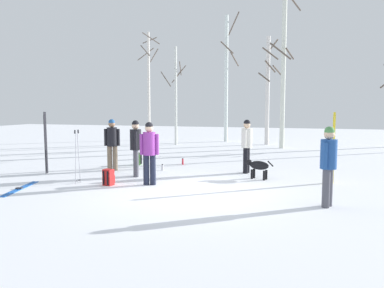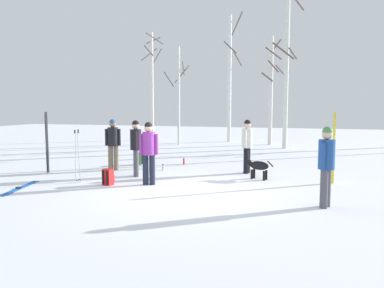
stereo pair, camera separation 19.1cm
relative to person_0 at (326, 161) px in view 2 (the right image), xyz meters
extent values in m
plane|color=white|center=(-3.11, 0.55, -0.98)|extent=(60.00, 60.00, 0.00)
cylinder|color=#4C4C56|center=(0.03, 0.08, -0.57)|extent=(0.16, 0.16, 0.82)
cylinder|color=#4C4C56|center=(-0.03, -0.08, -0.57)|extent=(0.16, 0.16, 0.82)
cylinder|color=#1E478C|center=(0.00, 0.00, 0.15)|extent=(0.34, 0.34, 0.62)
sphere|color=beige|center=(0.00, 0.00, 0.57)|extent=(0.22, 0.22, 0.22)
sphere|color=#4C8C4C|center=(0.00, 0.00, 0.63)|extent=(0.21, 0.21, 0.21)
cylinder|color=#1E478C|center=(0.08, 0.20, 0.13)|extent=(0.10, 0.10, 0.56)
cylinder|color=#1E478C|center=(-0.08, -0.20, 0.13)|extent=(0.10, 0.10, 0.56)
cylinder|color=#1E2338|center=(-4.62, 1.00, -0.57)|extent=(0.16, 0.16, 0.82)
cylinder|color=#1E2338|center=(-4.45, 1.05, -0.57)|extent=(0.16, 0.16, 0.82)
cylinder|color=purple|center=(-4.53, 1.02, 0.15)|extent=(0.34, 0.34, 0.62)
sphere|color=beige|center=(-4.53, 1.02, 0.57)|extent=(0.22, 0.22, 0.22)
sphere|color=black|center=(-4.53, 1.02, 0.63)|extent=(0.21, 0.21, 0.21)
cylinder|color=purple|center=(-4.73, 0.96, 0.13)|extent=(0.10, 0.10, 0.56)
cylinder|color=purple|center=(-4.33, 1.09, 0.13)|extent=(0.10, 0.10, 0.56)
cylinder|color=black|center=(-2.28, 3.75, -0.57)|extent=(0.16, 0.16, 0.82)
cylinder|color=black|center=(-2.31, 3.58, -0.57)|extent=(0.16, 0.16, 0.82)
cylinder|color=silver|center=(-2.30, 3.67, 0.15)|extent=(0.34, 0.34, 0.62)
sphere|color=beige|center=(-2.30, 3.67, 0.57)|extent=(0.22, 0.22, 0.22)
sphere|color=black|center=(-2.30, 3.67, 0.63)|extent=(0.21, 0.21, 0.21)
cylinder|color=silver|center=(-2.27, 3.87, 0.13)|extent=(0.10, 0.10, 0.56)
cylinder|color=silver|center=(-2.33, 3.46, 0.13)|extent=(0.10, 0.10, 0.56)
cylinder|color=#72604C|center=(-6.74, 2.83, -0.57)|extent=(0.16, 0.16, 0.82)
cylinder|color=#72604C|center=(-6.57, 2.89, -0.57)|extent=(0.16, 0.16, 0.82)
cylinder|color=black|center=(-6.66, 2.86, 0.15)|extent=(0.34, 0.34, 0.62)
sphere|color=#997051|center=(-6.66, 2.86, 0.57)|extent=(0.22, 0.22, 0.22)
sphere|color=#265999|center=(-6.66, 2.86, 0.63)|extent=(0.21, 0.21, 0.21)
cylinder|color=black|center=(-6.86, 2.79, 0.13)|extent=(0.10, 0.10, 0.56)
cylinder|color=black|center=(-6.46, 2.93, 0.13)|extent=(0.10, 0.10, 0.56)
cylinder|color=#4C4C56|center=(-5.47, 2.15, -0.57)|extent=(0.16, 0.16, 0.82)
cylinder|color=#4C4C56|center=(-5.39, 1.99, -0.57)|extent=(0.16, 0.16, 0.82)
cylinder|color=black|center=(-5.43, 2.07, 0.15)|extent=(0.34, 0.34, 0.62)
sphere|color=beige|center=(-5.43, 2.07, 0.57)|extent=(0.22, 0.22, 0.22)
sphere|color=black|center=(-5.43, 2.07, 0.63)|extent=(0.21, 0.21, 0.21)
cylinder|color=black|center=(-5.52, 2.26, 0.13)|extent=(0.10, 0.10, 0.56)
cylinder|color=black|center=(-5.34, 1.88, 0.13)|extent=(0.10, 0.10, 0.56)
ellipsoid|color=black|center=(-1.77, 2.71, -0.57)|extent=(0.64, 0.39, 0.26)
sphere|color=black|center=(-2.09, 2.82, -0.51)|extent=(0.18, 0.18, 0.18)
ellipsoid|color=black|center=(-2.15, 2.83, -0.53)|extent=(0.11, 0.09, 0.06)
cylinder|color=black|center=(-1.44, 2.61, -0.49)|extent=(0.19, 0.09, 0.17)
cylinder|color=black|center=(-1.98, 2.70, -0.84)|extent=(0.07, 0.07, 0.28)
cylinder|color=black|center=(-1.94, 2.85, -0.84)|extent=(0.07, 0.07, 0.28)
cylinder|color=black|center=(-1.61, 2.58, -0.84)|extent=(0.07, 0.07, 0.28)
cylinder|color=black|center=(-1.57, 2.73, -0.84)|extent=(0.07, 0.07, 0.28)
cube|color=yellow|center=(0.27, 2.73, -0.04)|extent=(0.04, 0.07, 1.89)
cube|color=yellow|center=(0.27, 2.73, 0.94)|extent=(0.03, 0.06, 0.10)
cube|color=yellow|center=(0.25, 2.79, -0.04)|extent=(0.04, 0.07, 1.89)
cube|color=yellow|center=(0.25, 2.79, 0.94)|extent=(0.03, 0.06, 0.10)
cube|color=black|center=(-8.41, 1.77, -0.04)|extent=(0.02, 0.09, 1.87)
cube|color=black|center=(-8.41, 1.77, 0.93)|extent=(0.02, 0.06, 0.10)
cube|color=black|center=(-8.40, 1.71, -0.04)|extent=(0.02, 0.09, 1.87)
cube|color=black|center=(-8.40, 1.71, 0.93)|extent=(0.02, 0.06, 0.10)
cube|color=blue|center=(-7.59, -0.45, -0.97)|extent=(0.57, 1.83, 0.02)
cube|color=#333338|center=(-7.58, -0.50, -0.95)|extent=(0.09, 0.13, 0.03)
cube|color=blue|center=(-7.50, -0.42, -0.97)|extent=(0.57, 1.83, 0.02)
cube|color=#333338|center=(-7.48, -0.47, -0.95)|extent=(0.09, 0.13, 0.03)
cylinder|color=#B2B2BC|center=(-6.54, 0.74, -0.29)|extent=(0.02, 0.10, 1.39)
cylinder|color=black|center=(-6.54, 0.74, 0.46)|extent=(0.04, 0.04, 0.10)
cylinder|color=black|center=(-6.54, 0.74, -0.91)|extent=(0.07, 0.07, 0.01)
cylinder|color=#B2B2BC|center=(-6.54, 0.58, -0.29)|extent=(0.02, 0.10, 1.39)
cylinder|color=black|center=(-6.54, 0.58, 0.46)|extent=(0.04, 0.04, 0.10)
cylinder|color=black|center=(-6.54, 0.58, -0.91)|extent=(0.07, 0.07, 0.01)
cube|color=red|center=(-5.57, 0.64, -0.76)|extent=(0.30, 0.25, 0.44)
cube|color=red|center=(-5.55, 0.76, -0.83)|extent=(0.20, 0.10, 0.20)
cube|color=black|center=(-5.53, 0.51, -0.76)|extent=(0.04, 0.03, 0.37)
cube|color=black|center=(-5.67, 0.54, -0.76)|extent=(0.04, 0.03, 0.37)
cube|color=#4C7F3F|center=(-6.36, 4.23, -0.76)|extent=(0.26, 0.30, 0.44)
cube|color=#4C7F3F|center=(-6.49, 4.20, -0.83)|extent=(0.11, 0.20, 0.20)
cube|color=black|center=(-6.27, 4.33, -0.76)|extent=(0.03, 0.04, 0.37)
cube|color=black|center=(-6.24, 4.19, -0.76)|extent=(0.03, 0.04, 0.37)
cylinder|color=silver|center=(-5.06, 3.33, -0.89)|extent=(0.08, 0.08, 0.19)
cylinder|color=black|center=(-5.06, 3.33, -0.78)|extent=(0.05, 0.05, 0.02)
cylinder|color=red|center=(-4.81, 4.76, -0.87)|extent=(0.06, 0.06, 0.22)
cylinder|color=black|center=(-4.81, 4.76, -0.75)|extent=(0.04, 0.04, 0.02)
cylinder|color=silver|center=(-10.18, 14.16, 2.41)|extent=(0.16, 0.16, 6.78)
cylinder|color=brown|center=(-9.94, 14.53, 4.39)|extent=(0.79, 0.54, 0.78)
cylinder|color=brown|center=(-10.27, 14.61, 5.36)|extent=(0.93, 0.24, 0.41)
cylinder|color=brown|center=(-10.54, 14.55, 4.49)|extent=(0.85, 0.79, 0.87)
cylinder|color=brown|center=(-10.24, 13.83, 4.60)|extent=(0.71, 0.19, 0.73)
cylinder|color=brown|center=(-9.81, 13.75, 5.32)|extent=(0.88, 0.80, 0.66)
cylinder|color=silver|center=(-7.51, 11.71, 1.73)|extent=(0.14, 0.14, 5.41)
cylinder|color=brown|center=(-7.54, 12.01, 2.84)|extent=(0.63, 0.10, 0.76)
cylinder|color=brown|center=(-7.93, 11.28, 2.65)|extent=(0.93, 0.90, 0.89)
cylinder|color=brown|center=(-7.25, 11.76, 3.24)|extent=(0.14, 0.57, 0.71)
cylinder|color=brown|center=(-7.38, 12.09, 3.04)|extent=(0.81, 0.32, 0.78)
cylinder|color=silver|center=(-5.24, 14.45, 2.80)|extent=(0.22, 0.22, 7.55)
cylinder|color=brown|center=(-5.14, 14.09, 4.61)|extent=(0.78, 0.31, 0.74)
cylinder|color=brown|center=(-4.72, 14.31, 3.95)|extent=(0.36, 1.11, 0.76)
cylinder|color=brown|center=(-4.90, 14.83, 6.10)|extent=(0.86, 0.79, 1.27)
cylinder|color=silver|center=(-2.65, 13.28, 2.01)|extent=(0.23, 0.23, 5.98)
cylinder|color=brown|center=(-2.03, 13.02, 2.99)|extent=(0.61, 1.30, 0.69)
cylinder|color=brown|center=(-2.82, 12.96, 2.76)|extent=(0.72, 0.44, 0.56)
cylinder|color=brown|center=(-2.50, 12.87, 4.00)|extent=(0.89, 0.40, 0.69)
cylinder|color=brown|center=(-2.45, 13.57, 4.49)|extent=(0.68, 0.51, 0.70)
cylinder|color=brown|center=(-2.50, 13.02, 3.33)|extent=(0.62, 0.39, 0.67)
cylinder|color=silver|center=(-1.71, 11.56, 3.00)|extent=(0.24, 0.24, 7.96)
cylinder|color=brown|center=(-1.24, 11.28, 6.18)|extent=(0.65, 1.01, 0.65)
cylinder|color=brown|center=(-1.40, 11.40, 3.76)|extent=(0.42, 0.69, 0.52)
cylinder|color=brown|center=(-1.84, 11.05, 3.86)|extent=(1.10, 0.35, 0.92)
camera|label=1|loc=(-0.43, -8.50, 1.15)|focal=35.87mm
camera|label=2|loc=(-0.25, -8.45, 1.15)|focal=35.87mm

